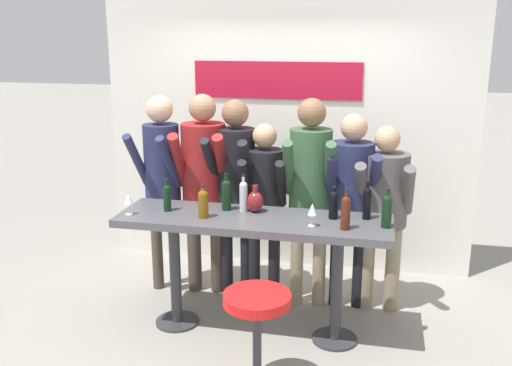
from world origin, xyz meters
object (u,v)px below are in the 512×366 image
at_px(person_left, 204,173).
at_px(wine_bottle_0, 334,203).
at_px(bar_stool, 257,327).
at_px(wine_bottle_5, 167,196).
at_px(wine_bottle_6, 346,211).
at_px(person_center_left, 235,176).
at_px(wine_bottle_7, 387,210).
at_px(wine_bottle_3, 226,193).
at_px(decorative_vase, 255,201).
at_px(person_center_right, 310,180).
at_px(wine_glass_1, 129,199).
at_px(person_right, 351,191).
at_px(wine_bottle_1, 203,202).
at_px(person_far_left, 162,171).
at_px(wine_glass_0, 312,210).
at_px(wine_bottle_4, 243,195).
at_px(tasting_table, 253,236).
at_px(wine_bottle_2, 367,202).
at_px(person_center, 264,193).
at_px(person_far_right, 384,200).

height_order(person_left, wine_bottle_0, person_left).
distance_m(bar_stool, wine_bottle_5, 1.35).
height_order(wine_bottle_5, wine_bottle_6, wine_bottle_6).
height_order(person_center_left, wine_bottle_5, person_center_left).
bearing_deg(person_left, wine_bottle_7, -28.91).
relative_size(wine_bottle_3, decorative_vase, 1.37).
bearing_deg(wine_bottle_0, wine_bottle_7, -16.69).
bearing_deg(decorative_vase, person_left, 138.69).
height_order(person_left, wine_bottle_5, person_left).
relative_size(bar_stool, person_center_right, 0.39).
bearing_deg(decorative_vase, wine_glass_1, -163.64).
xyz_separation_m(person_right, wine_bottle_1, (-1.09, -0.71, 0.04)).
distance_m(wine_bottle_5, wine_bottle_7, 1.71).
height_order(person_far_left, person_center_left, person_far_left).
bearing_deg(bar_stool, person_center_left, 109.55).
bearing_deg(wine_glass_0, wine_bottle_4, 157.38).
distance_m(tasting_table, person_center_left, 0.78).
xyz_separation_m(wine_bottle_1, wine_bottle_2, (1.23, 0.24, 0.02)).
distance_m(wine_bottle_1, wine_glass_1, 0.59).
height_order(tasting_table, wine_glass_0, wine_glass_0).
bearing_deg(wine_bottle_1, wine_bottle_6, -1.94).
bearing_deg(person_center_right, person_center, 171.34).
height_order(person_right, wine_bottle_6, person_right).
xyz_separation_m(person_center_right, wine_bottle_5, (-1.07, -0.56, -0.05)).
distance_m(tasting_table, person_center_right, 0.76).
relative_size(person_far_right, wine_glass_0, 9.21).
distance_m(bar_stool, person_far_right, 1.69).
bearing_deg(person_center_left, bar_stool, -67.16).
distance_m(person_far_left, wine_bottle_2, 1.89).
height_order(person_center_left, wine_bottle_2, person_center_left).
bearing_deg(wine_bottle_3, wine_bottle_6, -15.36).
distance_m(person_center_right, wine_glass_1, 1.51).
xyz_separation_m(person_far_left, wine_bottle_4, (0.87, -0.47, -0.04)).
relative_size(person_right, wine_bottle_2, 5.62).
relative_size(person_far_left, person_right, 1.07).
height_order(person_center, wine_bottle_5, person_center).
xyz_separation_m(person_center_left, wine_bottle_0, (0.92, -0.55, -0.03)).
distance_m(wine_bottle_3, wine_bottle_4, 0.14).
bearing_deg(wine_bottle_7, person_center_left, 152.93).
height_order(person_far_right, wine_bottle_7, person_far_right).
xyz_separation_m(person_center_left, decorative_vase, (0.29, -0.52, -0.06)).
bearing_deg(wine_bottle_3, decorative_vase, -0.57).
distance_m(person_center_right, person_far_right, 0.64).
bearing_deg(person_far_left, person_center, 4.58).
height_order(person_center_left, wine_bottle_3, person_center_left).
distance_m(person_right, wine_bottle_3, 1.08).
bearing_deg(wine_bottle_5, decorative_vase, 10.02).
xyz_separation_m(wine_bottle_7, decorative_vase, (-1.02, 0.15, -0.05)).
height_order(tasting_table, person_center, person_center).
bearing_deg(wine_bottle_7, person_left, 157.35).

